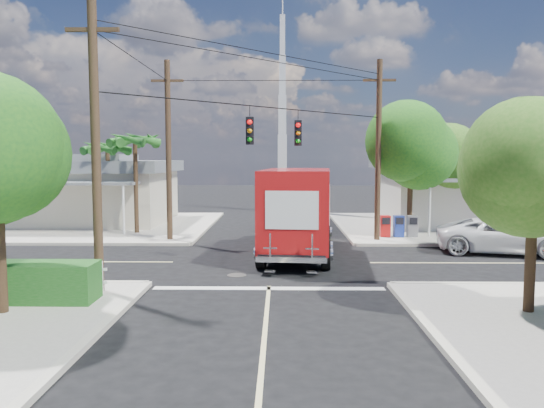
{
  "coord_description": "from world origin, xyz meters",
  "views": [
    {
      "loc": [
        0.38,
        -21.15,
        4.23
      ],
      "look_at": [
        0.0,
        2.0,
        2.2
      ],
      "focal_mm": 35.0,
      "sensor_mm": 36.0,
      "label": 1
    }
  ],
  "objects": [
    {
      "name": "palm_nw_back",
      "position": [
        -9.5,
        9.0,
        4.67
      ],
      "size": [
        3.01,
        3.08,
        5.19
      ],
      "color": "#422D1C",
      "rests_on": "sidewalk_nw"
    },
    {
      "name": "parked_car",
      "position": [
        10.2,
        2.22,
        0.78
      ],
      "size": [
        6.07,
        3.83,
        1.56
      ],
      "primitive_type": "imported",
      "rotation": [
        0.0,
        0.0,
        1.34
      ],
      "color": "silver",
      "rests_on": "ground"
    },
    {
      "name": "vending_boxes",
      "position": [
        6.5,
        6.2,
        0.69
      ],
      "size": [
        1.9,
        0.5,
        1.1
      ],
      "color": "#AD1212",
      "rests_on": "sidewalk_ne"
    },
    {
      "name": "sidewalk_nw",
      "position": [
        -10.88,
        10.88,
        0.07
      ],
      "size": [
        14.12,
        14.12,
        0.14
      ],
      "color": "#A6A096",
      "rests_on": "ground"
    },
    {
      "name": "delivery_truck",
      "position": [
        1.13,
        1.64,
        1.9
      ],
      "size": [
        3.44,
        8.84,
        3.74
      ],
      "color": "black",
      "rests_on": "ground"
    },
    {
      "name": "tree_ne_back",
      "position": [
        9.81,
        8.96,
        4.19
      ],
      "size": [
        3.77,
        3.66,
        5.82
      ],
      "color": "#422D1C",
      "rests_on": "sidewalk_ne"
    },
    {
      "name": "tree_ne_front",
      "position": [
        7.21,
        6.76,
        4.77
      ],
      "size": [
        4.21,
        4.14,
        6.66
      ],
      "color": "#422D1C",
      "rests_on": "sidewalk_ne"
    },
    {
      "name": "palm_nw_front",
      "position": [
        -7.5,
        7.5,
        5.04
      ],
      "size": [
        3.01,
        3.08,
        5.59
      ],
      "color": "#422D1C",
      "rests_on": "sidewalk_nw"
    },
    {
      "name": "ground",
      "position": [
        0.0,
        0.0,
        0.0
      ],
      "size": [
        120.0,
        120.0,
        0.0
      ],
      "primitive_type": "plane",
      "color": "black",
      "rests_on": "ground"
    },
    {
      "name": "utility_poles",
      "position": [
        -1.58,
        1.6,
        4.67
      ],
      "size": [
        12.0,
        10.68,
        9.0
      ],
      "color": "#473321",
      "rests_on": "ground"
    },
    {
      "name": "picket_fence",
      "position": [
        -7.8,
        -5.6,
        0.68
      ],
      "size": [
        5.94,
        0.06,
        1.0
      ],
      "color": "silver",
      "rests_on": "sidewalk_sw"
    },
    {
      "name": "radio_tower",
      "position": [
        0.5,
        20.0,
        5.64
      ],
      "size": [
        0.8,
        0.8,
        17.0
      ],
      "color": "silver",
      "rests_on": "ground"
    },
    {
      "name": "building_nw",
      "position": [
        -12.0,
        12.46,
        2.22
      ],
      "size": [
        10.8,
        10.2,
        4.3
      ],
      "color": "beige",
      "rests_on": "sidewalk_nw"
    },
    {
      "name": "sidewalk_ne",
      "position": [
        10.88,
        10.88,
        0.07
      ],
      "size": [
        14.12,
        14.12,
        0.14
      ],
      "color": "#A6A096",
      "rests_on": "ground"
    },
    {
      "name": "tree_se",
      "position": [
        7.01,
        -7.24,
        4.04
      ],
      "size": [
        3.67,
        3.54,
        5.62
      ],
      "color": "#422D1C",
      "rests_on": "sidewalk_se"
    },
    {
      "name": "road_markings",
      "position": [
        0.0,
        -1.47,
        0.01
      ],
      "size": [
        32.0,
        32.0,
        0.01
      ],
      "color": "beige",
      "rests_on": "ground"
    },
    {
      "name": "building_ne",
      "position": [
        12.5,
        11.97,
        2.32
      ],
      "size": [
        11.8,
        10.2,
        4.5
      ],
      "color": "beige",
      "rests_on": "sidewalk_ne"
    }
  ]
}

